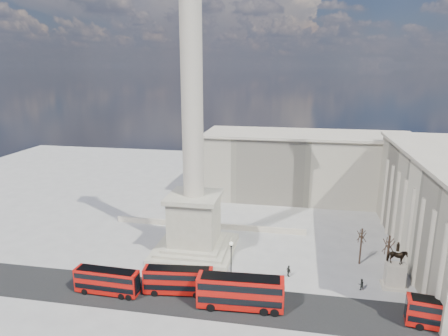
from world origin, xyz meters
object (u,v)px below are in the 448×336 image
red_bus_b (179,280)px  pedestrian_standing (361,284)px  equestrian_statue (395,272)px  red_bus_c (241,292)px  red_bus_a (107,281)px  nelsons_column (194,183)px  victorian_lamp (231,258)px  pedestrian_crossing (289,271)px  pedestrian_walking (271,289)px

red_bus_b → pedestrian_standing: 27.32m
equestrian_statue → pedestrian_standing: 5.50m
red_bus_b → equestrian_statue: size_ratio=1.38×
red_bus_c → equestrian_statue: size_ratio=1.61×
red_bus_a → pedestrian_standing: bearing=14.1°
nelsons_column → red_bus_a: bearing=-119.8°
victorian_lamp → equestrian_statue: size_ratio=0.90×
red_bus_b → pedestrian_standing: bearing=6.5°
victorian_lamp → equestrian_statue: 24.80m
nelsons_column → victorian_lamp: 15.26m
red_bus_a → pedestrian_crossing: (26.08, 9.87, -1.08)m
red_bus_b → pedestrian_walking: red_bus_b is taller
red_bus_c → pedestrian_walking: 6.15m
victorian_lamp → pedestrian_crossing: size_ratio=3.49×
pedestrian_walking → pedestrian_crossing: bearing=32.5°
pedestrian_crossing → equestrian_statue: bearing=-126.4°
equestrian_statue → red_bus_b: bearing=-166.4°
equestrian_statue → pedestrian_standing: (-4.99, -1.61, -1.66)m
nelsons_column → pedestrian_walking: nelsons_column is taller
nelsons_column → pedestrian_crossing: (16.98, -6.01, -11.95)m
red_bus_a → red_bus_c: bearing=1.7°
pedestrian_walking → red_bus_c: bearing=-164.6°
red_bus_c → pedestrian_crossing: (6.27, 9.97, -1.57)m
red_bus_b → pedestrian_crossing: size_ratio=5.35×
red_bus_a → nelsons_column: bearing=62.1°
nelsons_column → victorian_lamp: bearing=-48.4°
victorian_lamp → equestrian_statue: bearing=6.8°
red_bus_b → red_bus_c: bearing=-18.4°
nelsons_column → pedestrian_crossing: size_ratio=25.87×
red_bus_a → pedestrian_walking: bearing=12.4°
pedestrian_walking → red_bus_b: bearing=156.5°
red_bus_c → victorian_lamp: (-2.50, 6.74, 1.43)m
nelsons_column → red_bus_a: (-9.10, -15.88, -10.88)m
nelsons_column → red_bus_c: bearing=-56.2°
victorian_lamp → pedestrian_standing: (19.59, 1.32, -3.07)m
red_bus_a → pedestrian_standing: size_ratio=5.44×
pedestrian_walking → pedestrian_crossing: (2.41, 5.49, 0.13)m
pedestrian_standing → nelsons_column: bearing=-33.3°
red_bus_a → pedestrian_walking: size_ratio=5.78×
red_bus_a → red_bus_c: red_bus_c is taller
nelsons_column → pedestrian_standing: size_ratio=28.07×
pedestrian_standing → pedestrian_walking: bearing=-2.2°
red_bus_c → pedestrian_crossing: size_ratio=6.24×
red_bus_b → equestrian_statue: (31.61, 7.63, 0.40)m
pedestrian_crossing → pedestrian_standing: bearing=-135.3°
nelsons_column → pedestrian_standing: (27.80, -7.91, -12.03)m
victorian_lamp → red_bus_c: bearing=-69.7°
red_bus_a → pedestrian_crossing: size_ratio=5.01×
pedestrian_standing → pedestrian_crossing: (-10.82, 1.90, 0.08)m
equestrian_statue → pedestrian_walking: (-18.23, -5.21, -1.71)m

